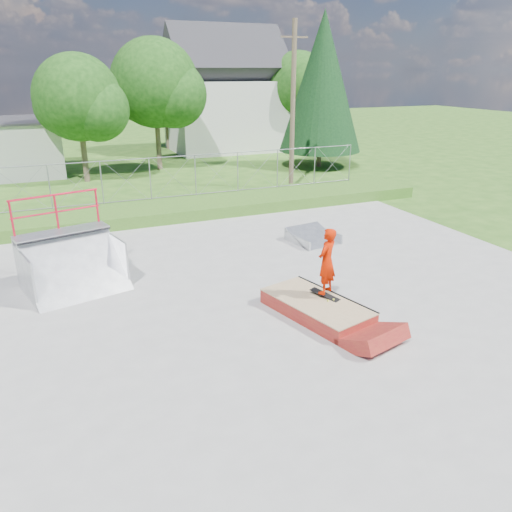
{
  "coord_description": "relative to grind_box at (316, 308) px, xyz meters",
  "views": [
    {
      "loc": [
        -4.09,
        -10.63,
        5.76
      ],
      "look_at": [
        0.79,
        0.83,
        1.1
      ],
      "focal_mm": 35.0,
      "sensor_mm": 36.0,
      "label": 1
    }
  ],
  "objects": [
    {
      "name": "conifer_tree",
      "position": [
        10.35,
        17.97,
        4.84
      ],
      "size": [
        5.04,
        5.04,
        9.1
      ],
      "color": "brown",
      "rests_on": "ground"
    },
    {
      "name": "utility_pole",
      "position": [
        5.85,
        12.97,
        3.79
      ],
      "size": [
        0.24,
        0.24,
        8.0
      ],
      "primitive_type": "cylinder",
      "color": "brown",
      "rests_on": "ground"
    },
    {
      "name": "tree_back_mid",
      "position": [
        3.56,
        28.82,
        3.42
      ],
      "size": [
        4.08,
        3.84,
        5.7
      ],
      "color": "brown",
      "rests_on": "ground"
    },
    {
      "name": "skateboard",
      "position": [
        0.3,
        0.11,
        0.25
      ],
      "size": [
        0.55,
        0.81,
        0.13
      ],
      "primitive_type": "cube",
      "rotation": [
        0.14,
        0.0,
        0.46
      ],
      "color": "black",
      "rests_on": "grind_box"
    },
    {
      "name": "tree_right_far",
      "position": [
        12.61,
        24.79,
        4.33
      ],
      "size": [
        5.1,
        4.8,
        7.12
      ],
      "color": "brown",
      "rests_on": "ground"
    },
    {
      "name": "tree_center",
      "position": [
        1.13,
        20.78,
        4.64
      ],
      "size": [
        5.44,
        5.12,
        7.6
      ],
      "color": "brown",
      "rests_on": "ground"
    },
    {
      "name": "quarter_pipe",
      "position": [
        -5.36,
        4.0,
        1.05
      ],
      "size": [
        2.96,
        2.67,
        2.53
      ],
      "primitive_type": null,
      "rotation": [
        0.0,
        0.0,
        0.24
      ],
      "color": "#9D9EA4",
      "rests_on": "concrete_pad"
    },
    {
      "name": "skater",
      "position": [
        0.3,
        0.11,
        1.09
      ],
      "size": [
        0.73,
        0.67,
        1.67
      ],
      "primitive_type": "imported",
      "rotation": [
        0.0,
        0.0,
        3.71
      ],
      "color": "#C31800",
      "rests_on": "grind_box"
    },
    {
      "name": "ground",
      "position": [
        -1.65,
        0.97,
        -0.21
      ],
      "size": [
        120.0,
        120.0,
        0.0
      ],
      "primitive_type": "plane",
      "color": "#2A5518",
      "rests_on": "ground"
    },
    {
      "name": "concrete_pad",
      "position": [
        -1.65,
        0.97,
        -0.19
      ],
      "size": [
        20.0,
        16.0,
        0.04
      ],
      "primitive_type": "cube",
      "color": "gray",
      "rests_on": "ground"
    },
    {
      "name": "tree_left_near",
      "position": [
        -3.41,
        18.8,
        4.03
      ],
      "size": [
        4.76,
        4.48,
        6.65
      ],
      "color": "brown",
      "rests_on": "ground"
    },
    {
      "name": "chain_link_fence",
      "position": [
        -1.65,
        11.47,
        1.19
      ],
      "size": [
        20.0,
        0.06,
        1.8
      ],
      "primitive_type": null,
      "color": "gray",
      "rests_on": "grass_berm"
    },
    {
      "name": "grass_berm",
      "position": [
        -1.65,
        10.47,
        0.04
      ],
      "size": [
        24.0,
        3.0,
        0.5
      ],
      "primitive_type": "cube",
      "color": "#2A5518",
      "rests_on": "ground"
    },
    {
      "name": "gable_house",
      "position": [
        7.35,
        26.97,
        3.63
      ],
      "size": [
        8.4,
        6.08,
        8.94
      ],
      "color": "beige",
      "rests_on": "ground"
    },
    {
      "name": "grind_box",
      "position": [
        0.0,
        0.0,
        0.0
      ],
      "size": [
        2.02,
        3.07,
        0.42
      ],
      "rotation": [
        0.0,
        0.0,
        0.25
      ],
      "color": "maroon",
      "rests_on": "concrete_pad"
    },
    {
      "name": "flat_bank_ramp",
      "position": [
        2.7,
        4.97,
        0.01
      ],
      "size": [
        1.67,
        1.75,
        0.45
      ],
      "primitive_type": null,
      "rotation": [
        0.0,
        0.0,
        0.15
      ],
      "color": "#9D9EA4",
      "rests_on": "concrete_pad"
    }
  ]
}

